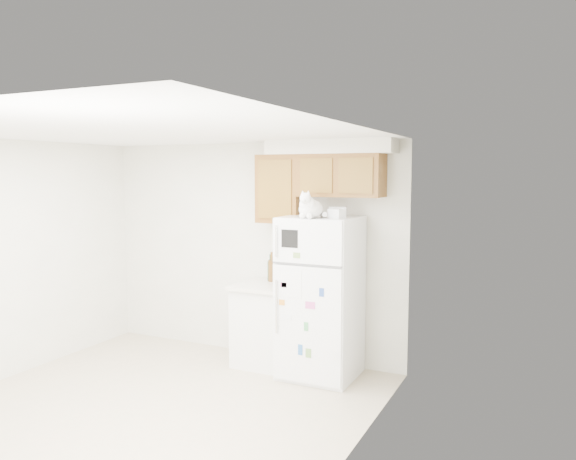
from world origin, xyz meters
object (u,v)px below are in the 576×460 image
Objects in this scene: base_counter at (266,324)px; bottle_amber at (272,267)px; storage_box_back at (338,212)px; refrigerator at (320,297)px; storage_box_front at (337,214)px; cat at (310,208)px; bottle_green at (271,268)px.

base_counter is 2.71× the size of bottle_amber.
storage_box_back reaches higher than bottle_amber.
storage_box_front is (0.22, -0.11, 0.89)m from refrigerator.
cat is 1.31× the size of bottle_green.
base_counter is at bearing 173.91° from refrigerator.
refrigerator is at bearing -6.09° from base_counter.
bottle_amber is at bearing 161.80° from refrigerator.
storage_box_front is 0.44× the size of bottle_amber.
base_counter is at bearing -90.73° from bottle_amber.
storage_box_back is (0.17, 0.33, -0.06)m from cat.
cat is 2.26× the size of storage_box_back.
bottle_green is 0.91× the size of bottle_amber.
bottle_amber is at bearing -179.34° from storage_box_front.
cat is at bearing -134.38° from storage_box_back.
refrigerator is 1.85× the size of base_counter.
bottle_green is at bearing 152.58° from storage_box_back.
base_counter is 1.58m from storage_box_front.
refrigerator is 0.92m from storage_box_back.
cat is 2.71× the size of storage_box_front.
refrigerator reaches higher than bottle_green.
cat is 0.38m from storage_box_back.
bottle_green is 0.03m from bottle_amber.
storage_box_back is (0.85, 0.00, 1.29)m from base_counter.
base_counter is 1.54m from storage_box_back.
storage_box_front is at bearing -11.58° from base_counter.
cat is at bearing -35.46° from bottle_amber.
storage_box_back reaches higher than base_counter.
storage_box_front is at bearing -20.49° from bottle_amber.
base_counter is 1.54m from cat.
bottle_amber is (0.00, 0.15, 0.63)m from base_counter.
refrigerator is 0.78m from bottle_green.
storage_box_front is at bearing -88.55° from storage_box_back.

